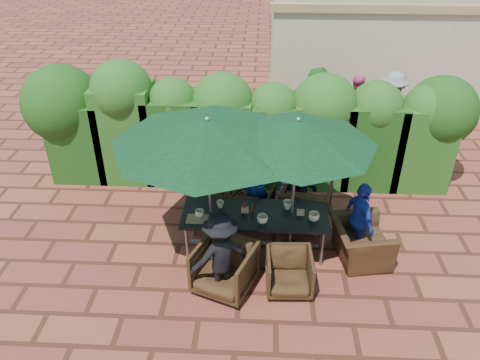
{
  "coord_description": "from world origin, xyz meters",
  "views": [
    {
      "loc": [
        0.28,
        -6.33,
        5.25
      ],
      "look_at": [
        -0.06,
        0.4,
        1.11
      ],
      "focal_mm": 35.0,
      "sensor_mm": 36.0,
      "label": 1
    }
  ],
  "objects_px": {
    "umbrella_right": "(298,132)",
    "chair_near_left": "(224,266)",
    "chair_far_left": "(206,200)",
    "chair_near_right": "(289,271)",
    "umbrella_left": "(207,132)",
    "dining_table": "(255,217)",
    "chair_far_right": "(307,201)",
    "chair_far_mid": "(253,203)",
    "chair_end_right": "(361,236)"
  },
  "relations": [
    {
      "from": "umbrella_left",
      "to": "chair_end_right",
      "type": "height_order",
      "value": "umbrella_left"
    },
    {
      "from": "umbrella_right",
      "to": "chair_near_right",
      "type": "distance_m",
      "value": 2.1
    },
    {
      "from": "chair_near_right",
      "to": "chair_far_left",
      "type": "bearing_deg",
      "value": 126.54
    },
    {
      "from": "umbrella_left",
      "to": "chair_near_left",
      "type": "bearing_deg",
      "value": -72.5
    },
    {
      "from": "umbrella_right",
      "to": "chair_near_left",
      "type": "distance_m",
      "value": 2.3
    },
    {
      "from": "umbrella_right",
      "to": "chair_near_right",
      "type": "xyz_separation_m",
      "value": [
        -0.06,
        -0.97,
        -1.86
      ]
    },
    {
      "from": "umbrella_right",
      "to": "chair_far_mid",
      "type": "relative_size",
      "value": 3.47
    },
    {
      "from": "chair_far_left",
      "to": "chair_near_right",
      "type": "bearing_deg",
      "value": 115.02
    },
    {
      "from": "umbrella_left",
      "to": "chair_far_mid",
      "type": "distance_m",
      "value": 2.17
    },
    {
      "from": "chair_far_right",
      "to": "chair_near_right",
      "type": "distance_m",
      "value": 1.84
    },
    {
      "from": "umbrella_left",
      "to": "chair_near_right",
      "type": "bearing_deg",
      "value": -35.51
    },
    {
      "from": "dining_table",
      "to": "chair_far_right",
      "type": "bearing_deg",
      "value": 43.58
    },
    {
      "from": "chair_end_right",
      "to": "chair_far_mid",
      "type": "bearing_deg",
      "value": 51.3
    },
    {
      "from": "chair_far_mid",
      "to": "chair_near_left",
      "type": "height_order",
      "value": "chair_near_left"
    },
    {
      "from": "dining_table",
      "to": "chair_near_right",
      "type": "height_order",
      "value": "dining_table"
    },
    {
      "from": "chair_near_right",
      "to": "chair_far_right",
      "type": "bearing_deg",
      "value": 75.54
    },
    {
      "from": "chair_far_mid",
      "to": "chair_near_right",
      "type": "bearing_deg",
      "value": 123.28
    },
    {
      "from": "chair_far_left",
      "to": "chair_end_right",
      "type": "xyz_separation_m",
      "value": [
        2.69,
        -1.04,
        0.08
      ]
    },
    {
      "from": "umbrella_right",
      "to": "chair_near_left",
      "type": "relative_size",
      "value": 2.87
    },
    {
      "from": "chair_near_left",
      "to": "chair_near_right",
      "type": "relative_size",
      "value": 1.21
    },
    {
      "from": "chair_far_left",
      "to": "umbrella_right",
      "type": "bearing_deg",
      "value": 136.89
    },
    {
      "from": "chair_end_right",
      "to": "dining_table",
      "type": "bearing_deg",
      "value": 76.72
    },
    {
      "from": "umbrella_right",
      "to": "chair_near_left",
      "type": "bearing_deg",
      "value": -136.29
    },
    {
      "from": "umbrella_left",
      "to": "chair_near_left",
      "type": "relative_size",
      "value": 3.47
    },
    {
      "from": "chair_far_mid",
      "to": "chair_near_left",
      "type": "relative_size",
      "value": 0.82
    },
    {
      "from": "dining_table",
      "to": "chair_end_right",
      "type": "xyz_separation_m",
      "value": [
        1.76,
        -0.11,
        -0.24
      ]
    },
    {
      "from": "umbrella_right",
      "to": "chair_end_right",
      "type": "distance_m",
      "value": 2.12
    },
    {
      "from": "umbrella_left",
      "to": "chair_far_right",
      "type": "distance_m",
      "value": 2.59
    },
    {
      "from": "umbrella_left",
      "to": "chair_near_right",
      "type": "height_order",
      "value": "umbrella_left"
    },
    {
      "from": "umbrella_right",
      "to": "chair_far_left",
      "type": "relative_size",
      "value": 3.43
    },
    {
      "from": "umbrella_left",
      "to": "chair_far_left",
      "type": "relative_size",
      "value": 4.16
    },
    {
      "from": "dining_table",
      "to": "chair_far_left",
      "type": "distance_m",
      "value": 1.35
    },
    {
      "from": "umbrella_left",
      "to": "chair_end_right",
      "type": "distance_m",
      "value": 3.06
    },
    {
      "from": "chair_far_left",
      "to": "chair_far_right",
      "type": "height_order",
      "value": "chair_far_right"
    },
    {
      "from": "umbrella_left",
      "to": "chair_far_left",
      "type": "height_order",
      "value": "umbrella_left"
    },
    {
      "from": "dining_table",
      "to": "umbrella_left",
      "type": "distance_m",
      "value": 1.71
    },
    {
      "from": "chair_far_right",
      "to": "chair_far_left",
      "type": "bearing_deg",
      "value": 12.73
    },
    {
      "from": "chair_far_left",
      "to": "chair_near_left",
      "type": "distance_m",
      "value": 1.93
    },
    {
      "from": "umbrella_left",
      "to": "chair_end_right",
      "type": "xyz_separation_m",
      "value": [
        2.49,
        -0.12,
        -1.78
      ]
    },
    {
      "from": "dining_table",
      "to": "chair_far_left",
      "type": "xyz_separation_m",
      "value": [
        -0.93,
        0.92,
        -0.32
      ]
    },
    {
      "from": "chair_far_mid",
      "to": "chair_far_right",
      "type": "distance_m",
      "value": 0.99
    },
    {
      "from": "chair_near_left",
      "to": "chair_end_right",
      "type": "distance_m",
      "value": 2.34
    },
    {
      "from": "chair_far_right",
      "to": "chair_near_left",
      "type": "height_order",
      "value": "chair_far_right"
    },
    {
      "from": "chair_near_left",
      "to": "chair_far_left",
      "type": "bearing_deg",
      "value": 126.57
    },
    {
      "from": "dining_table",
      "to": "chair_far_left",
      "type": "relative_size",
      "value": 3.35
    },
    {
      "from": "dining_table",
      "to": "chair_near_left",
      "type": "bearing_deg",
      "value": -114.92
    },
    {
      "from": "chair_far_right",
      "to": "chair_near_right",
      "type": "relative_size",
      "value": 1.22
    },
    {
      "from": "dining_table",
      "to": "chair_end_right",
      "type": "distance_m",
      "value": 1.78
    },
    {
      "from": "umbrella_left",
      "to": "chair_far_mid",
      "type": "height_order",
      "value": "umbrella_left"
    },
    {
      "from": "umbrella_left",
      "to": "umbrella_right",
      "type": "relative_size",
      "value": 1.21
    }
  ]
}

